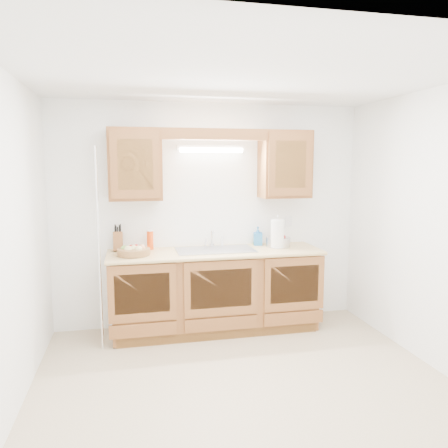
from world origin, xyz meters
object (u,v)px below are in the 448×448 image
object	(u,v)px
fruit_basket	(134,251)
paper_towel	(277,234)
apple_bowl	(278,241)
knife_block	(118,241)

from	to	relation	value
fruit_basket	paper_towel	xyz separation A→B (m)	(1.57, 0.06, 0.11)
paper_towel	apple_bowl	world-z (taller)	paper_towel
fruit_basket	apple_bowl	xyz separation A→B (m)	(1.61, 0.14, 0.02)
knife_block	apple_bowl	xyz separation A→B (m)	(1.77, -0.14, -0.04)
paper_towel	fruit_basket	bearing A→B (deg)	-177.83
fruit_basket	apple_bowl	distance (m)	1.62
fruit_basket	paper_towel	size ratio (longest dim) A/B	1.06
fruit_basket	paper_towel	bearing A→B (deg)	2.17
fruit_basket	paper_towel	distance (m)	1.58
knife_block	paper_towel	size ratio (longest dim) A/B	0.79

